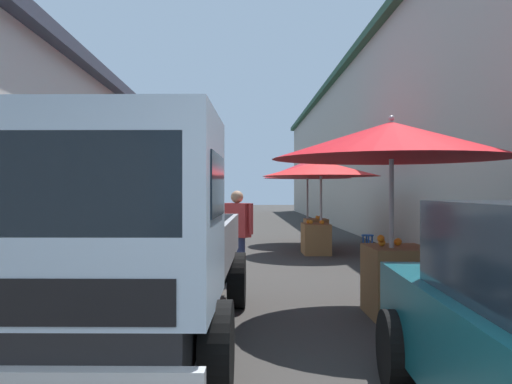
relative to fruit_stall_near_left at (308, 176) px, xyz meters
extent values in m
plane|color=#33302D|center=(-0.63, 1.43, -1.95)|extent=(90.00, 90.00, 0.00)
cube|color=silver|center=(1.62, 8.42, -0.02)|extent=(49.50, 7.00, 3.85)
cube|color=#383D4C|center=(1.62, 8.42, 2.02)|extent=(49.80, 7.50, 0.24)
cube|color=#A39E93|center=(1.62, -5.57, 1.14)|extent=(49.50, 7.00, 6.17)
cube|color=#284C38|center=(1.62, -5.57, 4.34)|extent=(49.80, 7.50, 0.24)
cylinder|color=#9E9EA3|center=(0.02, 0.02, -0.76)|extent=(0.06, 0.06, 2.37)
cone|color=red|center=(0.02, 0.02, 0.18)|extent=(2.50, 2.50, 0.49)
sphere|color=#9E9EA3|center=(0.02, 0.02, 0.47)|extent=(0.07, 0.07, 0.07)
cube|color=olive|center=(-0.14, -0.20, -1.58)|extent=(0.75, 0.62, 0.74)
sphere|color=orange|center=(-0.34, -0.22, -1.17)|extent=(0.09, 0.09, 0.09)
sphere|color=orange|center=(-0.05, -0.34, -1.17)|extent=(0.09, 0.09, 0.09)
sphere|color=orange|center=(-0.18, -0.22, -1.17)|extent=(0.09, 0.09, 0.09)
cylinder|color=#9E9EA3|center=(-2.35, -0.02, -0.83)|extent=(0.06, 0.06, 2.24)
cone|color=red|center=(-2.35, -0.02, 0.11)|extent=(2.81, 2.81, 0.37)
sphere|color=#9E9EA3|center=(-2.35, -0.02, 0.33)|extent=(0.07, 0.07, 0.07)
cube|color=olive|center=(-2.27, 0.09, -1.58)|extent=(0.97, 0.63, 0.73)
sphere|color=orange|center=(-2.36, 0.22, -1.17)|extent=(0.09, 0.09, 0.09)
sphere|color=orange|center=(-2.52, -0.03, -1.17)|extent=(0.09, 0.09, 0.09)
sphere|color=orange|center=(-2.42, -0.02, -1.17)|extent=(0.09, 0.09, 0.09)
sphere|color=orange|center=(-2.30, 0.28, -1.17)|extent=(0.09, 0.09, 0.09)
cylinder|color=#9E9EA3|center=(-8.92, 0.09, -0.78)|extent=(0.06, 0.06, 2.33)
cone|color=red|center=(-8.92, 0.09, 0.17)|extent=(2.83, 2.83, 0.44)
sphere|color=#9E9EA3|center=(-8.92, 0.09, 0.43)|extent=(0.07, 0.07, 0.07)
cube|color=brown|center=(-8.79, -0.02, -1.53)|extent=(0.92, 0.70, 0.84)
sphere|color=orange|center=(-8.80, 0.18, -1.00)|extent=(0.09, 0.09, 0.09)
sphere|color=orange|center=(-8.73, 0.15, -1.06)|extent=(0.09, 0.09, 0.09)
sphere|color=orange|center=(-8.64, -0.07, -1.06)|extent=(0.09, 0.09, 0.09)
sphere|color=orange|center=(-8.68, -0.06, -1.06)|extent=(0.09, 0.09, 0.09)
cube|color=black|center=(-10.62, -0.23, -1.60)|extent=(0.20, 1.65, 0.20)
cube|color=silver|center=(-10.57, 0.36, -1.32)|extent=(0.07, 0.24, 0.14)
cylinder|color=black|center=(-11.15, 0.67, -1.65)|extent=(0.61, 0.24, 0.60)
cube|color=black|center=(-9.69, 2.85, -1.45)|extent=(4.85, 1.63, 0.36)
cube|color=#ADC6E0|center=(-11.32, 2.90, -0.57)|extent=(1.60, 1.80, 1.40)
cube|color=#19232D|center=(-12.06, 2.93, -0.39)|extent=(0.11, 1.47, 0.63)
cube|color=#19232D|center=(-11.32, 2.90, -0.39)|extent=(1.10, 1.81, 0.45)
cube|color=black|center=(-12.07, 2.93, -1.09)|extent=(0.11, 1.40, 0.28)
cube|color=gray|center=(-8.90, 2.00, -1.02)|extent=(3.16, 0.17, 0.50)
cube|color=gray|center=(-8.84, 3.64, -1.02)|extent=(3.16, 0.17, 0.50)
cube|color=gray|center=(-7.32, 2.76, -1.02)|extent=(0.12, 1.65, 0.50)
cylinder|color=black|center=(-11.35, 2.03, -1.59)|extent=(0.73, 0.24, 0.72)
cylinder|color=black|center=(-8.28, 1.92, -1.59)|extent=(0.73, 0.24, 0.72)
cylinder|color=black|center=(-8.22, 3.67, -1.59)|extent=(0.73, 0.24, 0.72)
cylinder|color=navy|center=(-6.26, 2.01, -1.57)|extent=(0.14, 0.14, 0.75)
cylinder|color=navy|center=(-6.34, 1.88, -1.57)|extent=(0.14, 0.14, 0.75)
cube|color=#B73333|center=(-6.30, 1.94, -0.92)|extent=(0.41, 0.48, 0.56)
sphere|color=#A57A5B|center=(-6.30, 1.94, -0.53)|extent=(0.21, 0.21, 0.21)
cylinder|color=#B73333|center=(-6.15, 2.17, -0.89)|extent=(0.08, 0.08, 0.51)
cylinder|color=#B73333|center=(-6.44, 1.72, -0.89)|extent=(0.08, 0.08, 0.51)
cylinder|color=#665B4C|center=(3.27, 3.60, -1.57)|extent=(0.14, 0.14, 0.76)
cylinder|color=#665B4C|center=(3.13, 3.54, -1.57)|extent=(0.14, 0.14, 0.76)
cube|color=#33518C|center=(3.20, 3.57, -0.90)|extent=(0.49, 0.36, 0.57)
sphere|color=tan|center=(3.20, 3.57, -0.51)|extent=(0.21, 0.21, 0.21)
cylinder|color=#33518C|center=(3.45, 3.68, -0.87)|extent=(0.08, 0.08, 0.51)
cylinder|color=#33518C|center=(2.95, 3.46, -0.87)|extent=(0.08, 0.08, 0.51)
cylinder|color=black|center=(1.00, 3.00, -1.73)|extent=(0.45, 0.12, 0.44)
cylinder|color=black|center=(-0.25, 3.09, -1.73)|extent=(0.45, 0.14, 0.44)
cube|color=silver|center=(0.32, 3.05, -1.68)|extent=(0.92, 0.34, 0.08)
ellipsoid|color=black|center=(0.03, 3.07, -1.31)|extent=(0.58, 0.30, 0.20)
cube|color=silver|center=(0.95, 3.00, -1.28)|extent=(0.16, 0.33, 0.56)
cylinder|color=silver|center=(0.88, 3.01, -1.18)|extent=(0.28, 0.08, 0.68)
cylinder|color=black|center=(0.80, 3.01, -0.83)|extent=(0.55, 0.07, 0.04)
cylinder|color=#194CB2|center=(-1.95, -1.24, -1.53)|extent=(0.30, 0.30, 0.03)
cylinder|color=#194CB2|center=(-1.83, -1.24, -1.74)|extent=(0.04, 0.04, 0.42)
cylinder|color=#194CB2|center=(-1.95, -1.13, -1.74)|extent=(0.04, 0.04, 0.42)
cylinder|color=#194CB2|center=(-2.06, -1.24, -1.74)|extent=(0.04, 0.04, 0.42)
cylinder|color=#194CB2|center=(-1.95, -1.35, -1.74)|extent=(0.04, 0.04, 0.42)
camera|label=1|loc=(-15.28, 1.84, -0.44)|focal=38.06mm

